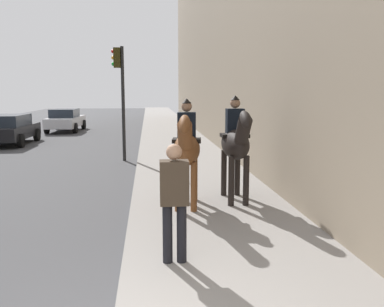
{
  "coord_description": "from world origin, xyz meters",
  "views": [
    {
      "loc": [
        -3.51,
        -0.41,
        2.53
      ],
      "look_at": [
        4.0,
        -1.2,
        1.4
      ],
      "focal_mm": 38.77,
      "sensor_mm": 36.0,
      "label": 1
    }
  ],
  "objects_px": {
    "mounted_horse_near": "(187,148)",
    "mounted_horse_far": "(236,143)",
    "car_far_lane": "(10,129)",
    "traffic_light_near_curb": "(120,85)",
    "car_near_lane": "(66,120)",
    "pedestrian_greeting": "(174,195)"
  },
  "relations": [
    {
      "from": "mounted_horse_near",
      "to": "pedestrian_greeting",
      "type": "bearing_deg",
      "value": -1.15
    },
    {
      "from": "mounted_horse_far",
      "to": "mounted_horse_near",
      "type": "bearing_deg",
      "value": -73.84
    },
    {
      "from": "mounted_horse_near",
      "to": "traffic_light_near_curb",
      "type": "distance_m",
      "value": 7.1
    },
    {
      "from": "car_far_lane",
      "to": "traffic_light_near_curb",
      "type": "relative_size",
      "value": 1.04
    },
    {
      "from": "car_near_lane",
      "to": "traffic_light_near_curb",
      "type": "relative_size",
      "value": 1.11
    },
    {
      "from": "mounted_horse_far",
      "to": "traffic_light_near_curb",
      "type": "distance_m",
      "value": 7.16
    },
    {
      "from": "traffic_light_near_curb",
      "to": "car_near_lane",
      "type": "bearing_deg",
      "value": 19.76
    },
    {
      "from": "mounted_horse_near",
      "to": "car_near_lane",
      "type": "bearing_deg",
      "value": -154.58
    },
    {
      "from": "mounted_horse_near",
      "to": "mounted_horse_far",
      "type": "relative_size",
      "value": 0.97
    },
    {
      "from": "car_near_lane",
      "to": "car_far_lane",
      "type": "distance_m",
      "value": 6.68
    },
    {
      "from": "mounted_horse_far",
      "to": "pedestrian_greeting",
      "type": "relative_size",
      "value": 1.37
    },
    {
      "from": "mounted_horse_near",
      "to": "car_far_lane",
      "type": "height_order",
      "value": "mounted_horse_near"
    },
    {
      "from": "mounted_horse_far",
      "to": "pedestrian_greeting",
      "type": "distance_m",
      "value": 3.56
    },
    {
      "from": "pedestrian_greeting",
      "to": "traffic_light_near_curb",
      "type": "xyz_separation_m",
      "value": [
        9.62,
        1.32,
        1.65
      ]
    },
    {
      "from": "mounted_horse_far",
      "to": "car_near_lane",
      "type": "xyz_separation_m",
      "value": [
        18.31,
        7.14,
        -0.69
      ]
    },
    {
      "from": "pedestrian_greeting",
      "to": "car_far_lane",
      "type": "relative_size",
      "value": 0.4
    },
    {
      "from": "car_near_lane",
      "to": "traffic_light_near_curb",
      "type": "distance_m",
      "value": 12.78
    },
    {
      "from": "mounted_horse_near",
      "to": "mounted_horse_far",
      "type": "xyz_separation_m",
      "value": [
        0.31,
        -1.11,
        0.05
      ]
    },
    {
      "from": "traffic_light_near_curb",
      "to": "pedestrian_greeting",
      "type": "bearing_deg",
      "value": -172.17
    },
    {
      "from": "mounted_horse_near",
      "to": "pedestrian_greeting",
      "type": "distance_m",
      "value": 2.92
    },
    {
      "from": "car_far_lane",
      "to": "car_near_lane",
      "type": "bearing_deg",
      "value": -11.12
    },
    {
      "from": "mounted_horse_far",
      "to": "pedestrian_greeting",
      "type": "xyz_separation_m",
      "value": [
        -3.19,
        1.54,
        -0.33
      ]
    }
  ]
}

